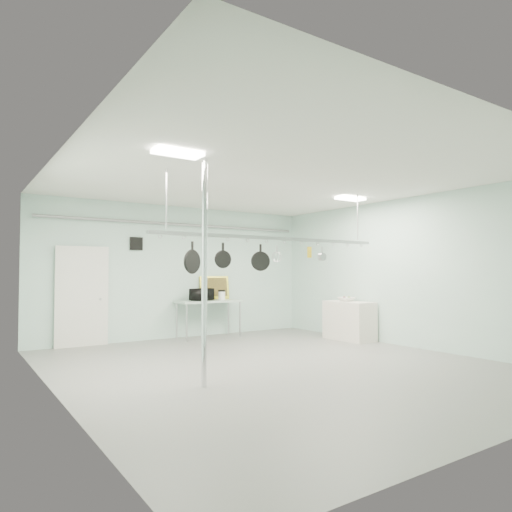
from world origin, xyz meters
TOP-DOWN VIEW (x-y plane):
  - floor at (0.00, 0.00)m, footprint 8.00×8.00m
  - ceiling at (0.00, 0.00)m, footprint 7.00×8.00m
  - back_wall at (0.00, 3.99)m, footprint 7.00×0.02m
  - right_wall at (3.49, 0.00)m, footprint 0.02×8.00m
  - door at (-2.30, 3.94)m, footprint 1.10×0.10m
  - wall_vent at (-1.10, 3.97)m, footprint 0.30×0.04m
  - conduit_pipe at (0.00, 3.90)m, footprint 6.60×0.07m
  - chrome_pole at (-1.70, -0.60)m, footprint 0.08×0.08m
  - prep_table at (0.60, 3.60)m, footprint 1.60×0.70m
  - side_cabinet at (3.15, 1.40)m, footprint 0.60×1.20m
  - pot_rack at (0.20, 0.30)m, footprint 4.80×0.06m
  - light_panel_left at (-2.20, -0.80)m, footprint 0.65×0.30m
  - light_panel_right at (2.40, 0.60)m, footprint 0.65×0.30m
  - microwave at (0.40, 3.59)m, footprint 0.61×0.51m
  - coffee_canister at (0.94, 3.57)m, footprint 0.19×0.19m
  - painting_large at (0.92, 3.90)m, footprint 0.79×0.20m
  - painting_small at (1.06, 3.90)m, footprint 0.30×0.08m
  - fruit_bowl at (3.20, 1.53)m, footprint 0.40×0.40m
  - skillet_left at (-1.45, 0.30)m, footprint 0.38×0.22m
  - skillet_mid at (-0.89, 0.30)m, footprint 0.30×0.10m
  - skillet_right at (-0.13, 0.30)m, footprint 0.34×0.17m
  - whisk at (0.22, 0.30)m, footprint 0.19×0.19m
  - grater at (1.00, 0.30)m, footprint 0.10×0.05m
  - saucepan at (1.31, 0.30)m, footprint 0.17×0.14m
  - fruit_cluster at (3.20, 1.53)m, footprint 0.24×0.24m

SIDE VIEW (x-z plane):
  - floor at x=0.00m, z-range 0.00..0.00m
  - side_cabinet at x=3.15m, z-range 0.00..0.90m
  - prep_table at x=0.60m, z-range 0.38..1.28m
  - fruit_bowl at x=3.20m, z-range 0.90..1.00m
  - fruit_cluster at x=3.20m, z-range 0.94..1.03m
  - coffee_canister at x=0.94m, z-range 0.91..1.11m
  - painting_small at x=1.06m, z-range 0.90..1.16m
  - microwave at x=0.40m, z-range 0.90..1.19m
  - door at x=-2.30m, z-range -0.05..2.15m
  - painting_large at x=0.92m, z-range 0.90..1.49m
  - back_wall at x=0.00m, z-range 0.00..3.20m
  - right_wall at x=3.49m, z-range 0.00..3.20m
  - chrome_pole at x=-1.70m, z-range 0.00..3.20m
  - skillet_left at x=-1.45m, z-range 1.57..2.09m
  - skillet_right at x=-0.13m, z-range 1.61..2.09m
  - skillet_mid at x=-0.89m, z-range 1.67..2.09m
  - whisk at x=0.22m, z-range 1.77..2.09m
  - saucepan at x=1.31m, z-range 1.82..2.09m
  - grater at x=1.00m, z-range 1.85..2.09m
  - pot_rack at x=0.20m, z-range 1.73..2.73m
  - wall_vent at x=-1.10m, z-range 2.10..2.40m
  - conduit_pipe at x=0.00m, z-range 2.71..2.79m
  - light_panel_left at x=-2.20m, z-range 3.14..3.19m
  - light_panel_right at x=2.40m, z-range 3.14..3.19m
  - ceiling at x=0.00m, z-range 3.18..3.20m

